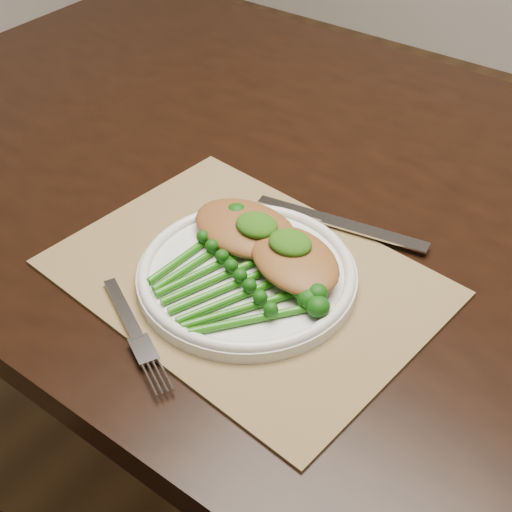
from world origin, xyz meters
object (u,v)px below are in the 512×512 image
Objects in this scene: dining_table at (327,381)px; broccolini_bundle at (220,283)px; chicken_fillet_left at (246,228)px; dinner_plate at (247,273)px; placemat at (245,278)px.

broccolini_bundle reaches higher than dining_table.
chicken_fillet_left is 0.09m from broccolini_bundle.
chicken_fillet_left reaches higher than broccolini_bundle.
dining_table is at bearing 78.61° from chicken_fillet_left.
broccolini_bundle is (-0.01, -0.04, 0.01)m from dinner_plate.
chicken_fillet_left is at bearing 127.60° from dinner_plate.
broccolini_bundle is at bearing -92.49° from dining_table.
chicken_fillet_left reaches higher than placemat.
dinner_plate is 1.82× the size of chicken_fillet_left.
chicken_fillet_left is (-0.03, 0.04, 0.03)m from placemat.
dinner_plate is 0.06m from chicken_fillet_left.
dinner_plate is at bearing -34.00° from placemat.
chicken_fillet_left is 0.64× the size of broccolini_bundle.
dining_table is 0.44m from chicken_fillet_left.
placemat is at bearing -92.47° from dining_table.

